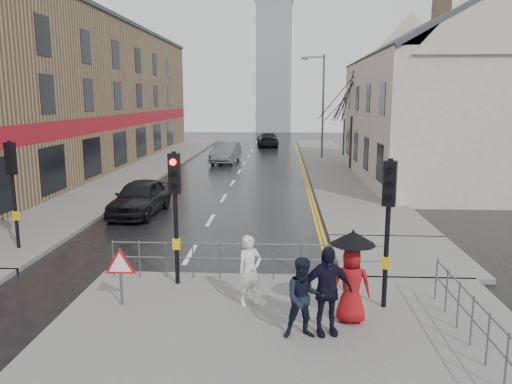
# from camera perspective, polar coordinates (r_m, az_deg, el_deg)

# --- Properties ---
(ground) EXTENTS (120.00, 120.00, 0.00)m
(ground) POSITION_cam_1_polar(r_m,az_deg,el_deg) (13.10, -9.97, -11.08)
(ground) COLOR black
(ground) RESTS_ON ground
(near_pavement) EXTENTS (10.00, 9.00, 0.14)m
(near_pavement) POSITION_cam_1_polar(r_m,az_deg,el_deg) (9.60, 3.70, -19.01)
(near_pavement) COLOR #605E5B
(near_pavement) RESTS_ON ground
(left_pavement) EXTENTS (4.00, 44.00, 0.14)m
(left_pavement) POSITION_cam_1_polar(r_m,az_deg,el_deg) (36.38, -11.90, 2.95)
(left_pavement) COLOR #605E5B
(left_pavement) RESTS_ON ground
(right_pavement) EXTENTS (4.00, 40.00, 0.14)m
(right_pavement) POSITION_cam_1_polar(r_m,az_deg,el_deg) (37.32, 8.63, 3.24)
(right_pavement) COLOR #605E5B
(right_pavement) RESTS_ON ground
(pavement_bridge_right) EXTENTS (4.00, 4.20, 0.14)m
(pavement_bridge_right) POSITION_cam_1_polar(r_m,az_deg,el_deg) (16.00, 16.18, -7.03)
(pavement_bridge_right) COLOR #605E5B
(pavement_bridge_right) RESTS_ON ground
(building_left_terrace) EXTENTS (8.00, 42.00, 10.00)m
(building_left_terrace) POSITION_cam_1_polar(r_m,az_deg,el_deg) (36.96, -21.01, 10.26)
(building_left_terrace) COLOR #8E7152
(building_left_terrace) RESTS_ON ground
(building_right_cream) EXTENTS (9.00, 16.40, 10.10)m
(building_right_cream) POSITION_cam_1_polar(r_m,az_deg,el_deg) (31.21, 20.40, 9.95)
(building_right_cream) COLOR beige
(building_right_cream) RESTS_ON ground
(church_tower) EXTENTS (5.00, 5.00, 18.00)m
(church_tower) POSITION_cam_1_polar(r_m,az_deg,el_deg) (73.97, 2.05, 13.91)
(church_tower) COLOR gray
(church_tower) RESTS_ON ground
(traffic_signal_near_left) EXTENTS (0.28, 0.27, 3.40)m
(traffic_signal_near_left) POSITION_cam_1_polar(r_m,az_deg,el_deg) (12.55, -9.24, -0.31)
(traffic_signal_near_left) COLOR black
(traffic_signal_near_left) RESTS_ON near_pavement
(traffic_signal_near_right) EXTENTS (0.34, 0.33, 3.40)m
(traffic_signal_near_right) POSITION_cam_1_polar(r_m,az_deg,el_deg) (11.33, 14.90, -1.71)
(traffic_signal_near_right) COLOR black
(traffic_signal_near_right) RESTS_ON near_pavement
(traffic_signal_far_left) EXTENTS (0.34, 0.33, 3.40)m
(traffic_signal_far_left) POSITION_cam_1_polar(r_m,az_deg,el_deg) (17.19, -26.08, 1.69)
(traffic_signal_far_left) COLOR black
(traffic_signal_far_left) RESTS_ON left_pavement
(guard_railing_front) EXTENTS (7.14, 0.04, 1.00)m
(guard_railing_front) POSITION_cam_1_polar(r_m,az_deg,el_deg) (13.08, -1.08, -6.94)
(guard_railing_front) COLOR #595B5E
(guard_railing_front) RESTS_ON near_pavement
(guard_railing_side) EXTENTS (0.04, 4.54, 1.00)m
(guard_railing_side) POSITION_cam_1_polar(r_m,az_deg,el_deg) (10.57, 23.52, -12.35)
(guard_railing_side) COLOR #595B5E
(guard_railing_side) RESTS_ON near_pavement
(warning_sign) EXTENTS (0.80, 0.07, 1.35)m
(warning_sign) POSITION_cam_1_polar(r_m,az_deg,el_deg) (11.86, -15.25, -8.29)
(warning_sign) COLOR #595B5E
(warning_sign) RESTS_ON near_pavement
(street_lamp) EXTENTS (1.83, 0.25, 8.00)m
(street_lamp) POSITION_cam_1_polar(r_m,az_deg,el_deg) (39.95, 7.42, 10.43)
(street_lamp) COLOR #595B5E
(street_lamp) RESTS_ON right_pavement
(tree_near) EXTENTS (2.40, 2.40, 6.58)m
(tree_near) POSITION_cam_1_polar(r_m,az_deg,el_deg) (34.16, 11.06, 11.02)
(tree_near) COLOR #30201A
(tree_near) RESTS_ON right_pavement
(tree_far) EXTENTS (2.40, 2.40, 5.64)m
(tree_far) POSITION_cam_1_polar(r_m,az_deg,el_deg) (42.15, 10.21, 9.97)
(tree_far) COLOR #30201A
(tree_far) RESTS_ON right_pavement
(pedestrian_a) EXTENTS (0.71, 0.65, 1.63)m
(pedestrian_a) POSITION_cam_1_polar(r_m,az_deg,el_deg) (11.50, -0.72, -8.96)
(pedestrian_a) COLOR silver
(pedestrian_a) RESTS_ON near_pavement
(pedestrian_b) EXTENTS (0.87, 0.72, 1.64)m
(pedestrian_b) POSITION_cam_1_polar(r_m,az_deg,el_deg) (10.05, 5.51, -11.98)
(pedestrian_b) COLOR black
(pedestrian_b) RESTS_ON near_pavement
(pedestrian_with_umbrella) EXTENTS (0.96, 0.96, 1.98)m
(pedestrian_with_umbrella) POSITION_cam_1_polar(r_m,az_deg,el_deg) (10.74, 10.89, -8.99)
(pedestrian_with_umbrella) COLOR maroon
(pedestrian_with_umbrella) RESTS_ON near_pavement
(pedestrian_d) EXTENTS (1.14, 0.67, 1.82)m
(pedestrian_d) POSITION_cam_1_polar(r_m,az_deg,el_deg) (10.21, 8.02, -11.10)
(pedestrian_d) COLOR black
(pedestrian_d) RESTS_ON near_pavement
(car_parked) EXTENTS (2.01, 4.41, 1.47)m
(car_parked) POSITION_cam_1_polar(r_m,az_deg,el_deg) (21.45, -13.11, -0.59)
(car_parked) COLOR black
(car_parked) RESTS_ON ground
(car_mid) EXTENTS (2.01, 4.81, 1.55)m
(car_mid) POSITION_cam_1_polar(r_m,az_deg,el_deg) (37.97, -3.48, 4.54)
(car_mid) COLOR #4F5355
(car_mid) RESTS_ON ground
(car_far) EXTENTS (2.45, 5.07, 1.42)m
(car_far) POSITION_cam_1_polar(r_m,az_deg,el_deg) (50.65, 1.33, 6.02)
(car_far) COLOR black
(car_far) RESTS_ON ground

